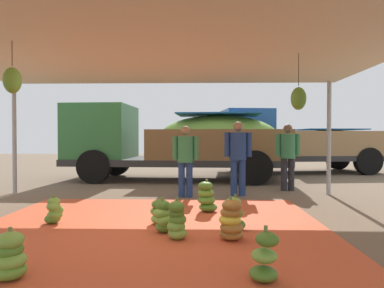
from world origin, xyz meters
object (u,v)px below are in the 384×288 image
object	(u,v)px
banana_bunch_3	(207,198)
cargo_truck_far	(293,142)
worker_2	(185,156)
banana_bunch_2	(177,221)
banana_bunch_4	(54,211)
banana_bunch_5	(235,215)
banana_bunch_1	(10,257)
banana_bunch_6	(231,221)
cargo_truck_main	(174,140)
banana_bunch_7	(161,212)
worker_1	(238,153)
banana_bunch_0	(265,258)
worker_0	(288,152)
banana_bunch_8	(163,218)

from	to	relation	value
banana_bunch_3	cargo_truck_far	xyz separation A→B (m)	(3.49, 7.13, 0.91)
banana_bunch_3	worker_2	bearing A→B (deg)	106.11
banana_bunch_2	banana_bunch_4	bearing A→B (deg)	158.83
banana_bunch_4	banana_bunch_5	world-z (taller)	banana_bunch_5
banana_bunch_1	banana_bunch_6	xyz separation A→B (m)	(2.23, 1.30, 0.04)
cargo_truck_main	banana_bunch_7	bearing A→B (deg)	-87.54
banana_bunch_5	cargo_truck_far	world-z (taller)	cargo_truck_far
banana_bunch_7	worker_1	size ratio (longest dim) A/B	0.28
banana_bunch_5	banana_bunch_6	distance (m)	0.55
banana_bunch_0	banana_bunch_2	size ratio (longest dim) A/B	0.96
worker_0	worker_2	world-z (taller)	worker_0
banana_bunch_3	worker_0	bearing A→B (deg)	50.46
banana_bunch_6	worker_0	distance (m)	4.72
banana_bunch_1	banana_bunch_6	size ratio (longest dim) A/B	0.85
banana_bunch_1	worker_1	bearing A→B (deg)	60.58
banana_bunch_3	cargo_truck_far	distance (m)	7.99
banana_bunch_0	banana_bunch_7	size ratio (longest dim) A/B	1.10
banana_bunch_7	banana_bunch_5	bearing A→B (deg)	-14.97
banana_bunch_2	banana_bunch_8	xyz separation A→B (m)	(-0.21, 0.31, -0.03)
cargo_truck_main	worker_0	xyz separation A→B (m)	(3.10, -2.19, -0.29)
banana_bunch_3	banana_bunch_8	bearing A→B (deg)	-114.76
banana_bunch_1	cargo_truck_far	xyz separation A→B (m)	(5.42, 10.16, 0.96)
banana_bunch_1	cargo_truck_main	bearing A→B (deg)	83.01
banana_bunch_3	cargo_truck_main	bearing A→B (deg)	101.64
banana_bunch_0	cargo_truck_main	xyz separation A→B (m)	(-1.47, 7.77, 1.05)
worker_0	banana_bunch_7	bearing A→B (deg)	-129.61
banana_bunch_2	banana_bunch_7	world-z (taller)	banana_bunch_2
banana_bunch_0	worker_1	world-z (taller)	worker_1
banana_bunch_7	worker_0	distance (m)	4.55
banana_bunch_5	worker_2	size ratio (longest dim) A/B	0.32
banana_bunch_5	cargo_truck_far	size ratio (longest dim) A/B	0.08
worker_0	banana_bunch_2	bearing A→B (deg)	-120.85
banana_bunch_2	cargo_truck_main	bearing A→B (deg)	94.89
banana_bunch_8	worker_2	size ratio (longest dim) A/B	0.30
banana_bunch_2	worker_2	distance (m)	3.35
worker_0	worker_1	xyz separation A→B (m)	(-1.35, -0.81, 0.02)
worker_1	banana_bunch_6	bearing A→B (deg)	-97.68
banana_bunch_0	worker_0	xyz separation A→B (m)	(1.63, 5.58, 0.77)
banana_bunch_4	cargo_truck_far	world-z (taller)	cargo_truck_far
banana_bunch_5	worker_1	xyz separation A→B (m)	(0.37, 2.95, 0.79)
banana_bunch_1	worker_2	bearing A→B (deg)	72.21
cargo_truck_far	worker_2	world-z (taller)	cargo_truck_far
banana_bunch_3	banana_bunch_4	xyz separation A→B (m)	(-2.41, -0.93, -0.06)
banana_bunch_0	banana_bunch_7	distance (m)	2.46
banana_bunch_3	banana_bunch_5	world-z (taller)	banana_bunch_3
banana_bunch_2	cargo_truck_main	size ratio (longest dim) A/B	0.08
worker_0	cargo_truck_main	bearing A→B (deg)	144.68
banana_bunch_4	cargo_truck_main	distance (m)	5.96
banana_bunch_7	cargo_truck_far	size ratio (longest dim) A/B	0.08
cargo_truck_main	banana_bunch_3	bearing A→B (deg)	-78.36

